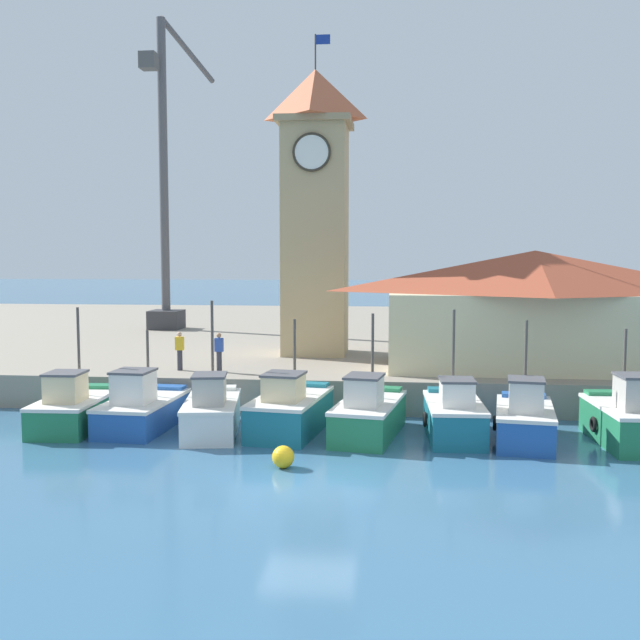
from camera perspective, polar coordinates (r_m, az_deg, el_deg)
name	(u,v)px	position (r m, az deg, el deg)	size (l,w,h in m)	color
ground_plane	(309,486)	(20.57, -0.86, -12.52)	(300.00, 300.00, 0.00)	#386689
quay_wharf	(361,339)	(48.62, 3.13, -1.43)	(120.00, 40.00, 1.34)	gray
fishing_boat_far_left	(74,408)	(28.14, -18.24, -6.40)	(2.18, 4.36, 4.29)	#237A4C
fishing_boat_left_outer	(142,408)	(27.48, -13.42, -6.56)	(2.32, 4.56, 3.47)	#2356A8
fishing_boat_left_inner	(212,412)	(26.33, -8.26, -6.93)	(2.44, 4.51, 4.57)	silver
fishing_boat_mid_left	(290,410)	(26.17, -2.31, -6.88)	(2.69, 4.77, 3.92)	#196B7F
fishing_boat_center	(368,414)	(25.71, 3.71, -7.15)	(2.61, 4.85, 4.15)	#237A4C
fishing_boat_mid_right	(454,415)	(25.82, 10.18, -7.17)	(2.02, 4.16, 4.31)	#196B7F
fishing_boat_right_inner	(525,419)	(25.77, 15.33, -7.31)	(2.38, 4.36, 4.00)	#2356A8
fishing_boat_right_outer	(629,419)	(26.53, 22.47, -7.01)	(2.27, 4.24, 3.74)	#237A4C
clock_tower	(315,206)	(36.24, -0.35, 8.69)	(3.50, 3.50, 15.14)	tan
warehouse_right	(534,308)	(33.03, 15.99, 0.88)	(12.62, 6.13, 5.00)	beige
port_crane_near	(165,211)	(49.17, -11.72, 8.16)	(3.13, 7.09, 19.65)	#353539
mooring_buoy	(283,457)	(22.10, -2.82, -10.38)	(0.66, 0.66, 0.66)	gold
dock_worker_near_tower	(219,352)	(31.04, -7.70, -2.41)	(0.34, 0.22, 1.62)	#33333D
dock_worker_along_quay	(180,350)	(31.78, -10.64, -2.28)	(0.34, 0.22, 1.62)	#33333D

